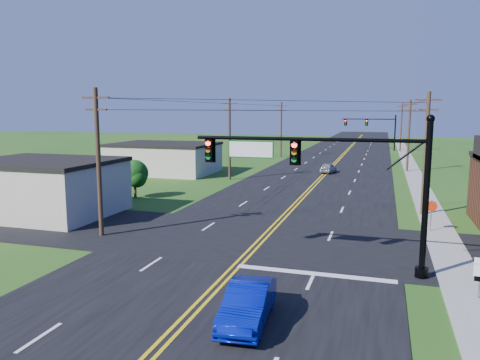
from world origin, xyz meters
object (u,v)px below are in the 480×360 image
(blue_car, at_px, (248,305))
(route_sign, at_px, (480,272))
(signal_mast_far, at_px, (371,127))
(stop_sign, at_px, (431,209))
(signal_mast_main, at_px, (326,172))

(blue_car, xyz_separation_m, route_sign, (8.41, 4.77, 0.50))
(signal_mast_far, distance_m, stop_sign, 63.33)
(signal_mast_far, relative_size, route_sign, 5.34)
(signal_mast_main, height_order, stop_sign, signal_mast_main)
(signal_mast_main, relative_size, blue_car, 2.65)
(signal_mast_main, distance_m, stop_sign, 11.08)
(signal_mast_main, height_order, signal_mast_far, same)
(stop_sign, bearing_deg, signal_mast_main, -120.75)
(route_sign, xyz_separation_m, stop_sign, (-0.91, 11.00, 0.27))
(signal_mast_main, height_order, blue_car, signal_mast_main)
(blue_car, distance_m, stop_sign, 17.48)
(signal_mast_far, bearing_deg, stop_sign, -85.02)
(blue_car, height_order, route_sign, route_sign)
(signal_mast_main, xyz_separation_m, blue_car, (-1.91, -6.79, -4.05))
(signal_mast_main, relative_size, signal_mast_far, 1.03)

